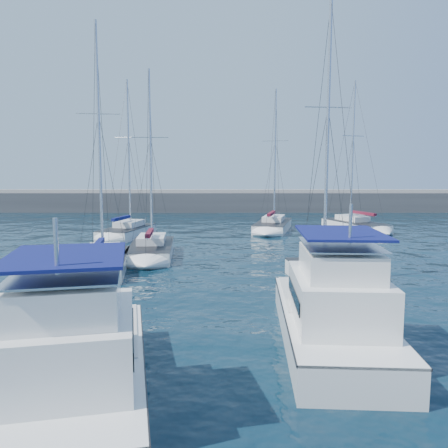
{
  "coord_description": "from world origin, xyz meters",
  "views": [
    {
      "loc": [
        -2.2,
        -17.33,
        6.26
      ],
      "look_at": [
        -2.3,
        9.8,
        3.0
      ],
      "focal_mm": 35.0,
      "sensor_mm": 36.0,
      "label": 1
    }
  ],
  "objects_px": {
    "motor_yacht_stbd_inner": "(333,315)",
    "sailboat_back_a": "(128,231)",
    "sailboat_back_c": "(355,225)",
    "sailboat_mid_c": "(328,277)",
    "sailboat_mid_a": "(102,262)",
    "sailboat_mid_b": "(151,250)",
    "sailboat_back_b": "(273,226)",
    "motor_yacht_port_inner": "(76,365)"
  },
  "relations": [
    {
      "from": "motor_yacht_stbd_inner",
      "to": "sailboat_back_a",
      "type": "distance_m",
      "value": 29.59
    },
    {
      "from": "sailboat_back_c",
      "to": "sailboat_mid_c",
      "type": "bearing_deg",
      "value": -128.89
    },
    {
      "from": "sailboat_mid_a",
      "to": "sailboat_back_c",
      "type": "bearing_deg",
      "value": 33.0
    },
    {
      "from": "sailboat_mid_b",
      "to": "sailboat_back_b",
      "type": "height_order",
      "value": "sailboat_back_b"
    },
    {
      "from": "motor_yacht_stbd_inner",
      "to": "sailboat_back_c",
      "type": "relative_size",
      "value": 0.6
    },
    {
      "from": "sailboat_back_a",
      "to": "sailboat_back_b",
      "type": "xyz_separation_m",
      "value": [
        14.54,
        4.79,
        -0.02
      ]
    },
    {
      "from": "sailboat_mid_c",
      "to": "sailboat_back_b",
      "type": "distance_m",
      "value": 23.02
    },
    {
      "from": "sailboat_back_b",
      "to": "sailboat_back_c",
      "type": "bearing_deg",
      "value": 15.93
    },
    {
      "from": "sailboat_mid_c",
      "to": "sailboat_back_c",
      "type": "height_order",
      "value": "sailboat_back_c"
    },
    {
      "from": "sailboat_back_a",
      "to": "sailboat_mid_a",
      "type": "bearing_deg",
      "value": -70.76
    },
    {
      "from": "motor_yacht_port_inner",
      "to": "sailboat_back_a",
      "type": "distance_m",
      "value": 31.02
    },
    {
      "from": "motor_yacht_port_inner",
      "to": "sailboat_mid_a",
      "type": "height_order",
      "value": "sailboat_mid_a"
    },
    {
      "from": "motor_yacht_port_inner",
      "to": "sailboat_back_c",
      "type": "relative_size",
      "value": 0.58
    },
    {
      "from": "sailboat_mid_c",
      "to": "sailboat_back_a",
      "type": "bearing_deg",
      "value": 122.03
    },
    {
      "from": "sailboat_mid_c",
      "to": "sailboat_back_b",
      "type": "bearing_deg",
      "value": 83.76
    },
    {
      "from": "motor_yacht_stbd_inner",
      "to": "sailboat_back_a",
      "type": "bearing_deg",
      "value": 119.83
    },
    {
      "from": "sailboat_mid_c",
      "to": "motor_yacht_port_inner",
      "type": "bearing_deg",
      "value": -135.53
    },
    {
      "from": "sailboat_mid_a",
      "to": "sailboat_mid_b",
      "type": "xyz_separation_m",
      "value": [
        2.36,
        4.63,
        -0.03
      ]
    },
    {
      "from": "motor_yacht_port_inner",
      "to": "sailboat_back_c",
      "type": "height_order",
      "value": "sailboat_back_c"
    },
    {
      "from": "motor_yacht_port_inner",
      "to": "sailboat_mid_b",
      "type": "height_order",
      "value": "sailboat_mid_b"
    },
    {
      "from": "sailboat_mid_b",
      "to": "sailboat_mid_c",
      "type": "bearing_deg",
      "value": -41.94
    },
    {
      "from": "motor_yacht_stbd_inner",
      "to": "sailboat_mid_c",
      "type": "xyz_separation_m",
      "value": [
        1.76,
        8.2,
        -0.58
      ]
    },
    {
      "from": "sailboat_mid_b",
      "to": "sailboat_mid_c",
      "type": "relative_size",
      "value": 0.9
    },
    {
      "from": "sailboat_back_a",
      "to": "sailboat_back_b",
      "type": "relative_size",
      "value": 1.0
    },
    {
      "from": "motor_yacht_stbd_inner",
      "to": "sailboat_back_c",
      "type": "xyz_separation_m",
      "value": [
        10.07,
        31.52,
        -0.6
      ]
    },
    {
      "from": "sailboat_mid_c",
      "to": "motor_yacht_stbd_inner",
      "type": "bearing_deg",
      "value": -109.63
    },
    {
      "from": "sailboat_mid_b",
      "to": "sailboat_back_c",
      "type": "xyz_separation_m",
      "value": [
        19.41,
        14.92,
        0.02
      ]
    },
    {
      "from": "sailboat_back_b",
      "to": "sailboat_back_c",
      "type": "height_order",
      "value": "sailboat_back_c"
    },
    {
      "from": "motor_yacht_port_inner",
      "to": "sailboat_mid_b",
      "type": "xyz_separation_m",
      "value": [
        -1.49,
        20.69,
        -0.61
      ]
    },
    {
      "from": "sailboat_mid_a",
      "to": "motor_yacht_port_inner",
      "type": "bearing_deg",
      "value": -85.46
    },
    {
      "from": "motor_yacht_stbd_inner",
      "to": "motor_yacht_port_inner",
      "type": "bearing_deg",
      "value": -149.32
    },
    {
      "from": "sailboat_back_a",
      "to": "sailboat_back_c",
      "type": "bearing_deg",
      "value": 25.18
    },
    {
      "from": "motor_yacht_port_inner",
      "to": "sailboat_back_b",
      "type": "bearing_deg",
      "value": 63.46
    },
    {
      "from": "motor_yacht_port_inner",
      "to": "sailboat_back_c",
      "type": "distance_m",
      "value": 39.88
    },
    {
      "from": "sailboat_mid_b",
      "to": "motor_yacht_stbd_inner",
      "type": "bearing_deg",
      "value": -65.46
    },
    {
      "from": "motor_yacht_port_inner",
      "to": "sailboat_mid_b",
      "type": "bearing_deg",
      "value": 82.01
    },
    {
      "from": "motor_yacht_port_inner",
      "to": "sailboat_mid_c",
      "type": "height_order",
      "value": "sailboat_mid_c"
    },
    {
      "from": "motor_yacht_port_inner",
      "to": "sailboat_back_a",
      "type": "relative_size",
      "value": 0.62
    },
    {
      "from": "sailboat_mid_a",
      "to": "sailboat_back_b",
      "type": "height_order",
      "value": "sailboat_mid_a"
    },
    {
      "from": "sailboat_back_a",
      "to": "motor_yacht_stbd_inner",
      "type": "bearing_deg",
      "value": -50.38
    },
    {
      "from": "motor_yacht_port_inner",
      "to": "sailboat_mid_a",
      "type": "distance_m",
      "value": 16.53
    },
    {
      "from": "motor_yacht_stbd_inner",
      "to": "sailboat_mid_c",
      "type": "distance_m",
      "value": 8.41
    }
  ]
}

